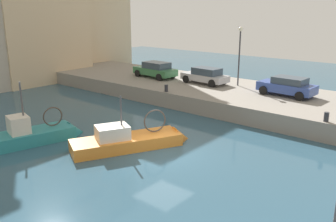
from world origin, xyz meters
TOP-DOWN VIEW (x-y plane):
  - water_surface at (0.00, 0.00)m, footprint 80.00×80.00m
  - quay_wall at (11.50, 0.00)m, footprint 9.00×56.00m
  - fishing_boat_orange at (-0.44, 1.87)m, footprint 6.88×4.58m
  - fishing_boat_teal at (-3.36, 6.75)m, footprint 5.72×2.94m
  - parked_car_silver at (11.89, 5.44)m, footprint 2.10×4.23m
  - parked_car_blue at (12.12, -1.72)m, footprint 2.15×4.19m
  - parked_car_green at (11.28, 10.65)m, footprint 2.25×4.41m
  - mooring_bollard_mid at (7.35, -6.00)m, footprint 0.28×0.28m
  - mooring_bollard_north at (7.35, 6.00)m, footprint 0.28×0.28m
  - quay_streetlamp at (13.00, 2.89)m, footprint 0.36×0.36m
  - waterfront_building_east_mid at (6.97, 24.69)m, footprint 9.84×8.99m

SIDE VIEW (x-z plane):
  - water_surface at x=0.00m, z-range 0.00..0.00m
  - fishing_boat_orange at x=-0.44m, z-range -1.78..2.03m
  - fishing_boat_teal at x=-3.36m, z-range -2.06..2.33m
  - quay_wall at x=11.50m, z-range 0.00..1.20m
  - mooring_bollard_mid at x=7.35m, z-range 1.20..1.75m
  - mooring_bollard_north at x=7.35m, z-range 1.20..1.75m
  - parked_car_silver at x=11.89m, z-range 1.21..2.60m
  - parked_car_blue at x=12.12m, z-range 1.22..2.63m
  - parked_car_green at x=11.28m, z-range 1.21..2.67m
  - quay_streetlamp at x=13.00m, z-range 2.04..6.87m
  - waterfront_building_east_mid at x=6.97m, z-range 0.02..14.72m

